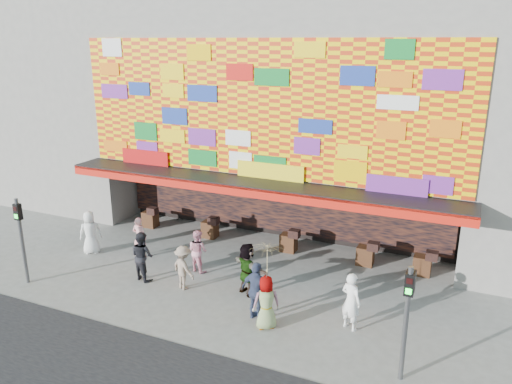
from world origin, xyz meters
TOP-DOWN VIEW (x-y plane):
  - ground at (0.00, 0.00)m, footprint 90.00×90.00m
  - shop_building at (0.00, 8.18)m, footprint 15.20×9.40m
  - neighbor_left at (-13.00, 8.00)m, footprint 11.00×8.00m
  - signal_left at (-6.20, -1.50)m, footprint 0.22×0.20m
  - signal_right at (6.20, -1.50)m, footprint 0.22×0.20m
  - ped_a at (-5.90, 1.33)m, footprint 0.98×0.94m
  - ped_b at (-4.00, 1.86)m, footprint 0.59×0.40m
  - ped_c at (-2.75, 0.33)m, footprint 0.99×0.86m
  - ped_d at (-1.09, 0.31)m, footprint 1.11×0.88m
  - ped_e at (1.88, -0.43)m, footprint 1.13×0.68m
  - ped_f at (0.98, 0.84)m, footprint 1.67×1.25m
  - ped_g at (2.32, -0.76)m, footprint 0.93×0.86m
  - ped_h at (4.52, 0.19)m, footprint 0.74×0.63m
  - ped_i at (-1.34, 1.66)m, footprint 0.88×0.77m
  - parasol at (2.32, -0.76)m, footprint 1.29×1.30m

SIDE VIEW (x-z plane):
  - ground at x=0.00m, z-range 0.00..0.00m
  - ped_d at x=-1.09m, z-range 0.00..1.50m
  - ped_i at x=-1.34m, z-range 0.00..1.54m
  - ped_b at x=-4.00m, z-range 0.00..1.56m
  - ped_g at x=2.32m, z-range 0.00..1.60m
  - ped_a at x=-5.90m, z-range 0.00..1.69m
  - ped_h at x=4.52m, z-range 0.00..1.72m
  - ped_c at x=-2.75m, z-range 0.00..1.73m
  - ped_f at x=0.98m, z-range 0.00..1.76m
  - ped_e at x=1.88m, z-range 0.00..1.80m
  - signal_left at x=-6.20m, z-range 0.36..3.36m
  - signal_right at x=6.20m, z-range 0.36..3.36m
  - parasol at x=2.32m, z-range 1.22..3.07m
  - shop_building at x=0.00m, z-range 0.23..10.23m
  - neighbor_left at x=-13.00m, z-range 0.00..12.00m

